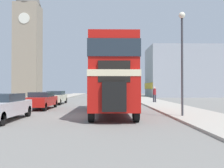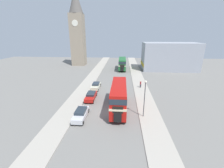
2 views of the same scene
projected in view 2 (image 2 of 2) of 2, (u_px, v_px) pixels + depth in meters
ground_plane at (108, 112)px, 24.97m from camera, size 120.00×120.00×0.00m
sidewalk_right at (149, 113)px, 24.49m from camera, size 3.50×120.00×0.12m
sidewalk_left at (69, 110)px, 25.41m from camera, size 3.50×120.00×0.12m
double_decker_bus at (119, 95)px, 25.18m from camera, size 2.50×10.22×4.40m
bus_distant at (122, 63)px, 53.92m from camera, size 2.49×9.80×4.03m
car_parked_near at (81, 114)px, 22.96m from camera, size 1.68×4.57×1.39m
car_parked_mid at (91, 96)px, 29.59m from camera, size 1.72×4.60×1.35m
car_parked_far at (96, 86)px, 35.44m from camera, size 1.69×4.47×1.37m
pedestrian_walking at (141, 84)px, 35.72m from camera, size 0.34×0.34×1.70m
street_lamp at (145, 94)px, 22.21m from camera, size 0.36×0.36×5.86m
church_tower at (77, 28)px, 58.58m from camera, size 5.36×5.36×28.43m
shop_building_block at (169, 57)px, 52.98m from camera, size 18.85×9.13×9.51m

